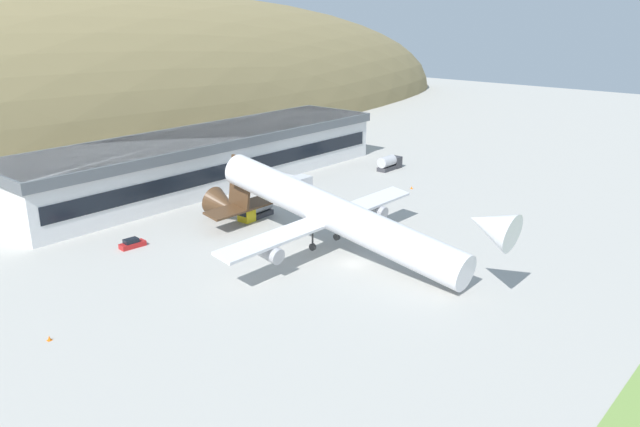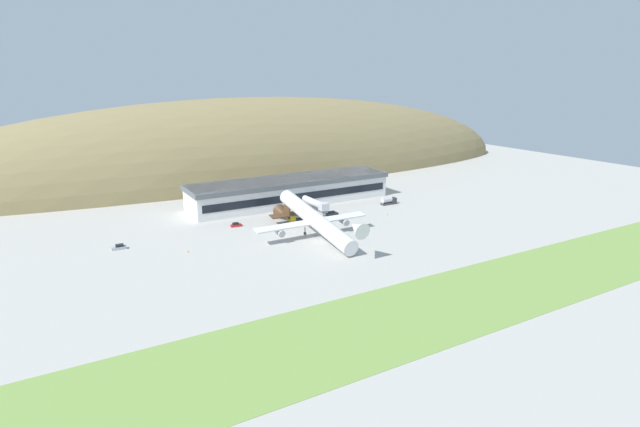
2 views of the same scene
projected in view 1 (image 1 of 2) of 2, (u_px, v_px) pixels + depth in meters
The scene contains 11 objects.
ground_plane at pixel (354, 263), 91.29m from camera, with size 462.74×462.74×0.00m, color #ADAAA3.
hill_backdrop at pixel (90, 137), 181.48m from camera, with size 352.86×75.16×82.86m, color olive.
terminal_building at pixel (208, 155), 131.44m from camera, with size 87.26×20.45×10.77m.
jetway_0 at pixel (278, 178), 121.43m from camera, with size 3.38×17.03×5.43m.
cargo_airplane at pixel (331, 214), 92.90m from camera, with size 41.09×56.24×13.68m.
service_car_1 at pixel (313, 196), 122.06m from camera, with size 4.66×1.94×1.46m.
service_car_2 at pixel (132, 244), 97.11m from camera, with size 4.09×1.98×1.46m.
fuel_truck at pixel (256, 210), 110.64m from camera, with size 7.14×2.70×3.21m.
box_truck at pixel (389, 163), 143.88m from camera, with size 7.00×2.60×3.35m.
traffic_cone_0 at pixel (49, 338), 69.91m from camera, with size 0.52×0.52×0.58m.
traffic_cone_1 at pixel (412, 187), 128.90m from camera, with size 0.52×0.52×0.58m.
Camera 1 is at (-67.24, -51.32, 35.43)m, focal length 35.00 mm.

